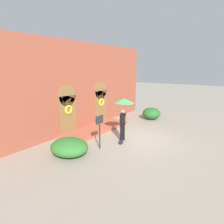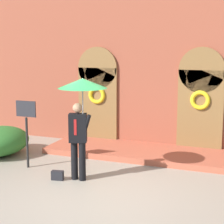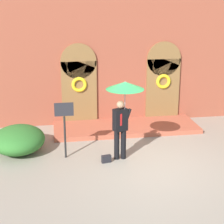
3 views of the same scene
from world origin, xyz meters
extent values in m
plane|color=gray|center=(0.00, 0.00, 0.00)|extent=(80.00, 80.00, 0.00)
cube|color=brown|center=(0.00, 4.20, 2.80)|extent=(14.00, 0.50, 5.60)
cube|color=brown|center=(-1.60, 3.91, 1.20)|extent=(1.30, 0.08, 2.40)
cylinder|color=brown|center=(-1.60, 3.91, 2.40)|extent=(1.30, 0.08, 1.30)
cube|color=brown|center=(1.60, 3.91, 1.20)|extent=(1.30, 0.08, 2.40)
cylinder|color=brown|center=(1.60, 3.91, 2.40)|extent=(1.30, 0.08, 1.30)
torus|color=yellow|center=(-1.60, 3.84, 1.55)|extent=(0.56, 0.12, 0.56)
torus|color=yellow|center=(1.60, 3.84, 1.55)|extent=(0.56, 0.12, 0.56)
cube|color=#AA523A|center=(0.00, 3.05, 0.08)|extent=(5.20, 1.80, 0.16)
cylinder|color=black|center=(-0.77, 0.59, 0.45)|extent=(0.16, 0.16, 0.90)
cylinder|color=black|center=(-0.57, 0.59, 0.45)|extent=(0.16, 0.16, 0.90)
cube|color=black|center=(-0.67, 0.59, 1.23)|extent=(0.46, 0.36, 0.66)
cube|color=#A51919|center=(-0.67, 0.46, 1.27)|extent=(0.06, 0.03, 0.36)
sphere|color=#A87A5B|center=(-0.67, 0.59, 1.69)|extent=(0.22, 0.22, 0.22)
cylinder|color=black|center=(-0.45, 0.59, 1.33)|extent=(0.22, 0.09, 0.46)
cylinder|color=gray|center=(-0.54, 0.59, 1.65)|extent=(0.02, 0.02, 0.98)
cone|color=#1E7538|center=(-0.54, 0.59, 2.25)|extent=(1.10, 1.10, 0.22)
cone|color=white|center=(-0.54, 0.59, 2.27)|extent=(0.61, 0.60, 0.20)
cube|color=black|center=(-1.11, 0.39, 0.11)|extent=(0.30, 0.17, 0.22)
cylinder|color=black|center=(-2.27, 0.93, 0.65)|extent=(0.06, 0.06, 1.30)
cube|color=#232328|center=(-2.27, 0.93, 1.52)|extent=(0.56, 0.03, 0.40)
ellipsoid|color=#2D6B28|center=(-3.69, 1.61, 0.40)|extent=(1.63, 1.86, 0.81)
ellipsoid|color=#235B23|center=(4.74, 1.28, 0.46)|extent=(1.42, 1.40, 0.92)
camera|label=1|loc=(-9.69, -5.04, 4.04)|focal=32.00mm
camera|label=2|loc=(3.04, -6.88, 3.05)|focal=60.00mm
camera|label=3|loc=(-2.56, -9.53, 4.74)|focal=60.00mm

